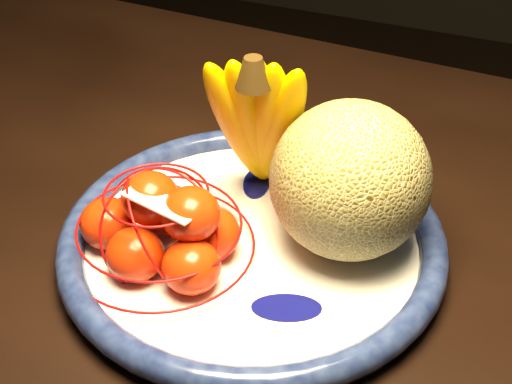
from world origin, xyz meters
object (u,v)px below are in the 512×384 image
at_px(dining_table, 101,235).
at_px(cantaloupe, 350,180).
at_px(banana_bunch, 259,118).
at_px(mandarin_bag, 164,229).
at_px(fruit_bowl, 252,240).

relative_size(dining_table, cantaloupe, 10.41).
relative_size(dining_table, banana_bunch, 7.98).
height_order(dining_table, banana_bunch, banana_bunch).
bearing_deg(mandarin_bag, fruit_bowl, 38.02).
height_order(dining_table, mandarin_bag, mandarin_bag).
bearing_deg(banana_bunch, dining_table, 174.36).
relative_size(banana_bunch, mandarin_bag, 0.84).
bearing_deg(fruit_bowl, cantaloupe, 20.56).
relative_size(fruit_bowl, banana_bunch, 1.94).
xyz_separation_m(fruit_bowl, cantaloupe, (0.09, 0.03, 0.08)).
relative_size(dining_table, fruit_bowl, 4.11).
xyz_separation_m(fruit_bowl, mandarin_bag, (-0.07, -0.05, 0.04)).
bearing_deg(cantaloupe, dining_table, 178.32).
distance_m(fruit_bowl, mandarin_bag, 0.10).
height_order(cantaloupe, mandarin_bag, cantaloupe).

